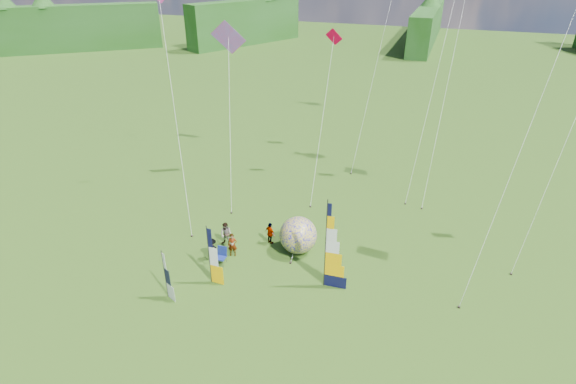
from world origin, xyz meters
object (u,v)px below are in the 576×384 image
(side_banner_left, at_px, (209,256))
(kite_whale, at_px, (457,36))
(bol_inflatable, at_px, (298,235))
(spectator_b, at_px, (226,234))
(spectator_c, at_px, (212,249))
(camp_chair, at_px, (221,257))
(side_banner_far, at_px, (165,275))
(spectator_a, at_px, (233,245))
(spectator_d, at_px, (270,233))
(feather_banner_main, at_px, (326,246))

(side_banner_left, relative_size, kite_whale, 0.16)
(bol_inflatable, xyz_separation_m, spectator_b, (-4.63, -0.96, -0.37))
(spectator_c, bearing_deg, camp_chair, -116.17)
(side_banner_far, xyz_separation_m, spectator_b, (0.81, 5.66, -0.68))
(spectator_a, height_order, spectator_d, spectator_a)
(side_banner_left, height_order, camp_chair, side_banner_left)
(spectator_d, xyz_separation_m, camp_chair, (-2.03, -3.14, -0.20))
(side_banner_far, height_order, spectator_a, side_banner_far)
(spectator_a, bearing_deg, spectator_d, 30.03)
(feather_banner_main, bearing_deg, spectator_c, 176.75)
(bol_inflatable, relative_size, camp_chair, 2.09)
(side_banner_left, distance_m, spectator_a, 2.99)
(side_banner_far, bearing_deg, spectator_a, 94.00)
(spectator_a, bearing_deg, side_banner_far, -129.44)
(feather_banner_main, height_order, camp_chair, feather_banner_main)
(side_banner_left, bearing_deg, kite_whale, 60.73)
(spectator_b, bearing_deg, spectator_d, 26.70)
(spectator_c, relative_size, spectator_d, 0.97)
(spectator_b, height_order, spectator_c, spectator_b)
(spectator_c, xyz_separation_m, spectator_d, (2.74, 2.86, 0.02))
(side_banner_left, distance_m, side_banner_far, 2.61)
(side_banner_left, bearing_deg, spectator_c, 117.82)
(bol_inflatable, height_order, kite_whale, kite_whale)
(spectator_c, xyz_separation_m, camp_chair, (0.71, -0.29, -0.18))
(spectator_c, relative_size, kite_whale, 0.06)
(camp_chair, bearing_deg, bol_inflatable, 34.00)
(spectator_a, distance_m, spectator_d, 2.69)
(bol_inflatable, relative_size, kite_whale, 0.10)
(side_banner_far, height_order, spectator_d, side_banner_far)
(spectator_b, height_order, kite_whale, kite_whale)
(side_banner_left, distance_m, bol_inflatable, 6.03)
(spectator_c, distance_m, spectator_d, 3.96)
(spectator_b, bearing_deg, feather_banner_main, -10.40)
(camp_chair, height_order, kite_whale, kite_whale)
(bol_inflatable, xyz_separation_m, spectator_c, (-4.73, -2.68, -0.45))
(spectator_d, bearing_deg, camp_chair, 86.44)
(spectator_d, relative_size, kite_whale, 0.07)
(side_banner_left, height_order, bol_inflatable, side_banner_left)
(side_banner_far, bearing_deg, spectator_b, 105.66)
(spectator_b, bearing_deg, side_banner_left, -73.50)
(kite_whale, bearing_deg, side_banner_far, -137.09)
(side_banner_left, bearing_deg, bol_inflatable, 52.83)
(kite_whale, bearing_deg, feather_banner_main, -121.62)
(spectator_b, distance_m, kite_whale, 22.08)
(feather_banner_main, height_order, spectator_b, feather_banner_main)
(side_banner_far, relative_size, bol_inflatable, 1.26)
(feather_banner_main, bearing_deg, side_banner_left, -165.77)
(feather_banner_main, bearing_deg, spectator_b, 163.23)
(side_banner_far, height_order, spectator_b, side_banner_far)
(side_banner_left, height_order, kite_whale, kite_whale)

